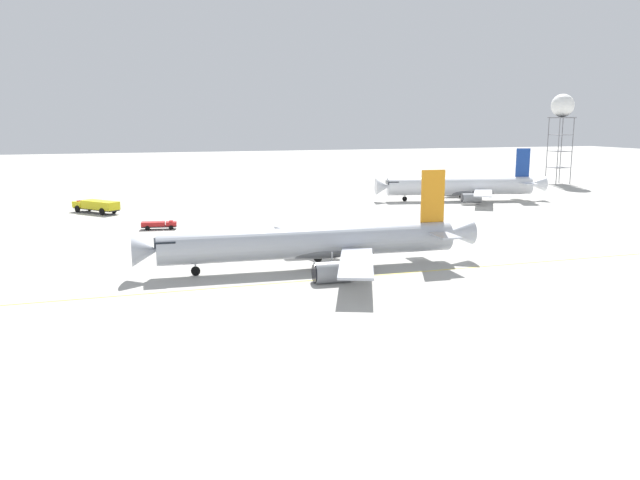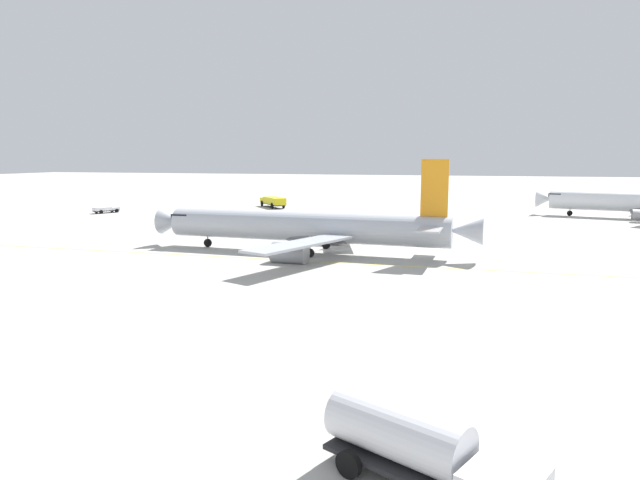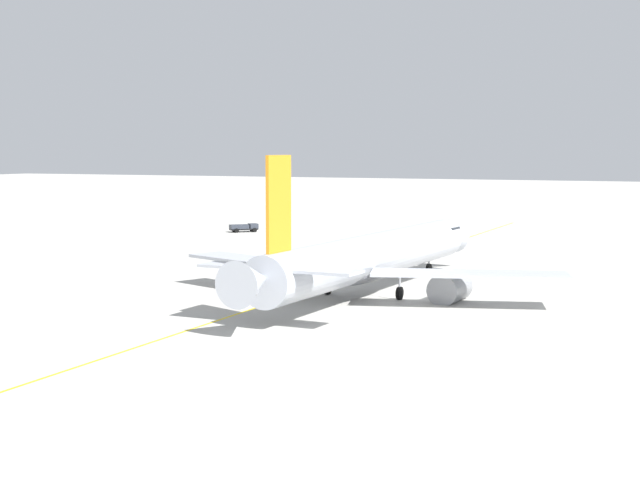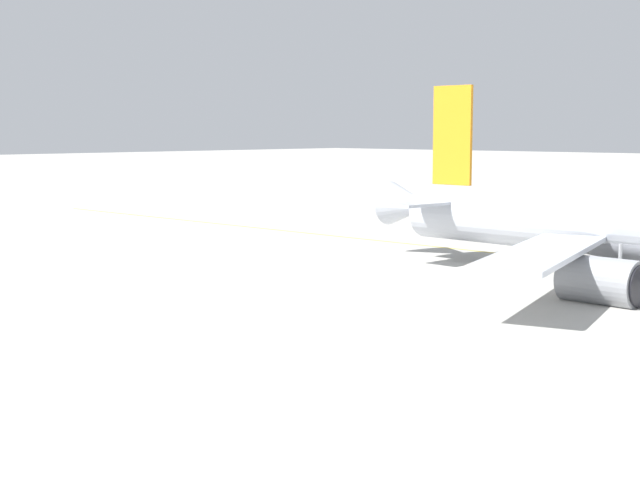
{
  "view_description": "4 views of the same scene",
  "coord_description": "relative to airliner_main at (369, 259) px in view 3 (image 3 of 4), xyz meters",
  "views": [
    {
      "loc": [
        -76.72,
        22.93,
        18.18
      ],
      "look_at": [
        -0.37,
        -1.67,
        3.13
      ],
      "focal_mm": 36.0,
      "sensor_mm": 36.0,
      "label": 1
    },
    {
      "loc": [
        -70.03,
        -20.59,
        12.21
      ],
      "look_at": [
        -5.72,
        -2.72,
        2.19
      ],
      "focal_mm": 31.3,
      "sensor_mm": 36.0,
      "label": 2
    },
    {
      "loc": [
        26.23,
        -75.2,
        12.38
      ],
      "look_at": [
        -5.98,
        -2.62,
        4.76
      ],
      "focal_mm": 53.62,
      "sensor_mm": 36.0,
      "label": 3
    },
    {
      "loc": [
        48.87,
        20.98,
        8.87
      ],
      "look_at": [
        11.14,
        -14.9,
        2.67
      ],
      "focal_mm": 51.63,
      "sensor_mm": 36.0,
      "label": 4
    }
  ],
  "objects": [
    {
      "name": "ground_plane",
      "position": [
        2.44,
        0.29,
        -3.06
      ],
      "size": [
        600.0,
        600.0,
        0.0
      ],
      "primitive_type": "plane",
      "color": "#ADAAA3"
    },
    {
      "name": "airliner_main",
      "position": [
        0.0,
        0.0,
        0.0
      ],
      "size": [
        34.58,
        43.3,
        12.09
      ],
      "rotation": [
        0.0,
        0.0,
        1.52
      ],
      "color": "#B2B7C1",
      "rests_on": "ground_plane"
    },
    {
      "name": "baggage_truck_truck",
      "position": [
        -39.04,
        49.78,
        -2.35
      ],
      "size": [
        4.06,
        4.04,
        1.22
      ],
      "rotation": [
        0.0,
        0.0,
        0.78
      ],
      "color": "#232326",
      "rests_on": "ground_plane"
    },
    {
      "name": "taxiway_centreline",
      "position": [
        -5.84,
        6.19,
        -3.05
      ],
      "size": [
        1.27,
        155.59,
        0.01
      ],
      "rotation": [
        0.0,
        0.0,
        1.58
      ],
      "color": "yellow",
      "rests_on": "ground_plane"
    }
  ]
}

